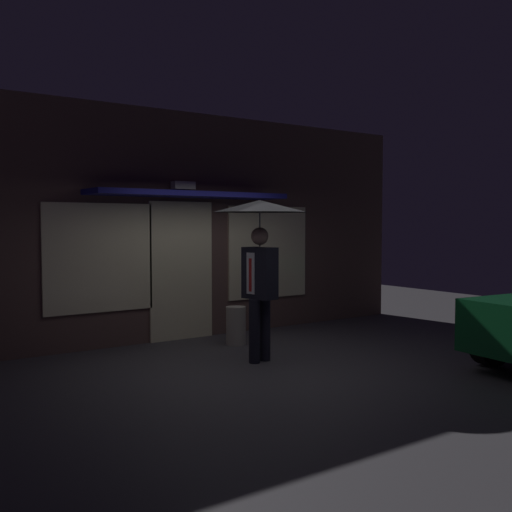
% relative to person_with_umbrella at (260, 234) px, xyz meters
% --- Properties ---
extents(ground_plane, '(18.00, 18.00, 0.00)m').
position_rel_person_with_umbrella_xyz_m(ground_plane, '(-0.12, -0.19, -1.72)').
color(ground_plane, '#423F44').
extents(building_facade, '(9.18, 1.00, 3.63)m').
position_rel_person_with_umbrella_xyz_m(building_facade, '(-0.12, 2.15, 0.09)').
color(building_facade, brown).
rests_on(building_facade, ground).
extents(person_with_umbrella, '(1.25, 1.25, 2.16)m').
position_rel_person_with_umbrella_xyz_m(person_with_umbrella, '(0.00, 0.00, 0.00)').
color(person_with_umbrella, black).
rests_on(person_with_umbrella, ground).
extents(sidewalk_bollard, '(0.30, 0.30, 0.58)m').
position_rel_person_with_umbrella_xyz_m(sidewalk_bollard, '(0.35, 1.13, -1.42)').
color(sidewalk_bollard, '#B2A899').
rests_on(sidewalk_bollard, ground).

